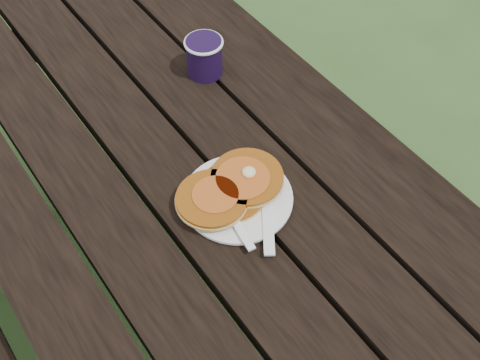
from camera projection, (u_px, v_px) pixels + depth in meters
ground at (193, 330)px, 1.79m from camera, size 60.00×60.00×0.00m
picnic_table at (184, 268)px, 1.50m from camera, size 1.36×1.80×0.75m
plate at (238, 198)px, 1.15m from camera, size 0.21×0.21×0.01m
pancake_stack at (231, 188)px, 1.15m from camera, size 0.22×0.14×0.04m
knife at (268, 214)px, 1.12m from camera, size 0.12×0.16×0.00m
fork at (238, 227)px, 1.10m from camera, size 0.06×0.16×0.01m
coffee_cup at (204, 55)px, 1.35m from camera, size 0.09×0.09×0.09m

